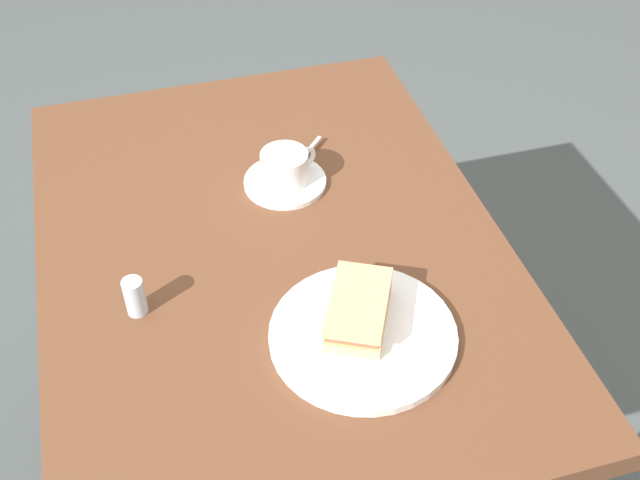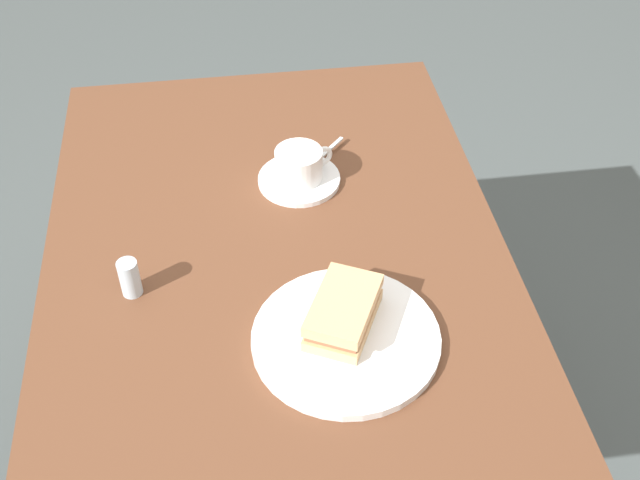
{
  "view_description": "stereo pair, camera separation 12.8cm",
  "coord_description": "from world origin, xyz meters",
  "px_view_note": "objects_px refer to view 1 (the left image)",
  "views": [
    {
      "loc": [
        0.95,
        -0.19,
        1.68
      ],
      "look_at": [
        0.05,
        0.07,
        0.8
      ],
      "focal_mm": 44.22,
      "sensor_mm": 36.0,
      "label": 1
    },
    {
      "loc": [
        0.98,
        -0.06,
        1.68
      ],
      "look_at": [
        0.05,
        0.07,
        0.8
      ],
      "focal_mm": 44.22,
      "sensor_mm": 36.0,
      "label": 2
    }
  ],
  "objects_px": {
    "spoon": "(304,155)",
    "coffee_saucer": "(285,182)",
    "sandwich_plate": "(363,335)",
    "sandwich_front": "(358,309)",
    "dining_table": "(275,296)",
    "salt_shaker": "(135,297)",
    "coffee_cup": "(285,166)"
  },
  "relations": [
    {
      "from": "spoon",
      "to": "coffee_saucer",
      "type": "bearing_deg",
      "value": -41.97
    },
    {
      "from": "sandwich_plate",
      "to": "coffee_saucer",
      "type": "bearing_deg",
      "value": -176.58
    },
    {
      "from": "sandwich_plate",
      "to": "sandwich_front",
      "type": "xyz_separation_m",
      "value": [
        -0.02,
        -0.0,
        0.03
      ]
    },
    {
      "from": "sandwich_front",
      "to": "dining_table",
      "type": "bearing_deg",
      "value": -159.29
    },
    {
      "from": "sandwich_front",
      "to": "coffee_saucer",
      "type": "height_order",
      "value": "sandwich_front"
    },
    {
      "from": "dining_table",
      "to": "coffee_saucer",
      "type": "bearing_deg",
      "value": 157.62
    },
    {
      "from": "salt_shaker",
      "to": "sandwich_front",
      "type": "bearing_deg",
      "value": 68.77
    },
    {
      "from": "spoon",
      "to": "salt_shaker",
      "type": "bearing_deg",
      "value": -49.34
    },
    {
      "from": "sandwich_front",
      "to": "coffee_cup",
      "type": "relative_size",
      "value": 1.49
    },
    {
      "from": "spoon",
      "to": "dining_table",
      "type": "bearing_deg",
      "value": -28.88
    },
    {
      "from": "dining_table",
      "to": "salt_shaker",
      "type": "height_order",
      "value": "salt_shaker"
    },
    {
      "from": "sandwich_plate",
      "to": "sandwich_front",
      "type": "height_order",
      "value": "sandwich_front"
    },
    {
      "from": "sandwich_plate",
      "to": "coffee_cup",
      "type": "distance_m",
      "value": 0.39
    },
    {
      "from": "sandwich_plate",
      "to": "salt_shaker",
      "type": "xyz_separation_m",
      "value": [
        -0.15,
        -0.32,
        0.03
      ]
    },
    {
      "from": "coffee_cup",
      "to": "coffee_saucer",
      "type": "bearing_deg",
      "value": -67.93
    },
    {
      "from": "sandwich_plate",
      "to": "spoon",
      "type": "bearing_deg",
      "value": 176.21
    },
    {
      "from": "sandwich_plate",
      "to": "coffee_cup",
      "type": "xyz_separation_m",
      "value": [
        -0.39,
        -0.02,
        0.03
      ]
    },
    {
      "from": "sandwich_plate",
      "to": "sandwich_front",
      "type": "bearing_deg",
      "value": -178.49
    },
    {
      "from": "sandwich_plate",
      "to": "spoon",
      "type": "height_order",
      "value": "spoon"
    },
    {
      "from": "dining_table",
      "to": "coffee_saucer",
      "type": "relative_size",
      "value": 7.02
    },
    {
      "from": "coffee_cup",
      "to": "salt_shaker",
      "type": "distance_m",
      "value": 0.38
    },
    {
      "from": "coffee_saucer",
      "to": "spoon",
      "type": "height_order",
      "value": "spoon"
    },
    {
      "from": "coffee_saucer",
      "to": "coffee_cup",
      "type": "distance_m",
      "value": 0.04
    },
    {
      "from": "sandwich_plate",
      "to": "coffee_saucer",
      "type": "height_order",
      "value": "sandwich_plate"
    },
    {
      "from": "dining_table",
      "to": "salt_shaker",
      "type": "relative_size",
      "value": 16.32
    },
    {
      "from": "coffee_saucer",
      "to": "coffee_cup",
      "type": "xyz_separation_m",
      "value": [
        -0.0,
        0.0,
        0.04
      ]
    },
    {
      "from": "sandwich_front",
      "to": "salt_shaker",
      "type": "relative_size",
      "value": 2.51
    },
    {
      "from": "sandwich_plate",
      "to": "sandwich_front",
      "type": "distance_m",
      "value": 0.04
    },
    {
      "from": "sandwich_front",
      "to": "coffee_saucer",
      "type": "distance_m",
      "value": 0.36
    },
    {
      "from": "coffee_saucer",
      "to": "salt_shaker",
      "type": "relative_size",
      "value": 2.33
    },
    {
      "from": "spoon",
      "to": "salt_shaker",
      "type": "distance_m",
      "value": 0.46
    },
    {
      "from": "sandwich_front",
      "to": "spoon",
      "type": "bearing_deg",
      "value": 175.91
    }
  ]
}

